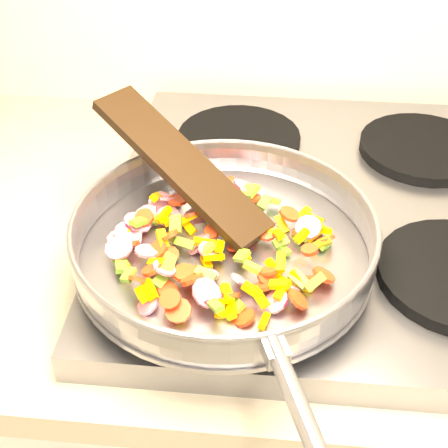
{
  "coord_description": "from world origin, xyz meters",
  "views": [
    {
      "loc": [
        -0.78,
        0.97,
        1.45
      ],
      "look_at": [
        -0.84,
        1.52,
        1.0
      ],
      "focal_mm": 50.0,
      "sensor_mm": 36.0,
      "label": 1
    }
  ],
  "objects": [
    {
      "name": "cooktop",
      "position": [
        -0.7,
        1.67,
        0.92
      ],
      "size": [
        0.6,
        0.6,
        0.04
      ],
      "primitive_type": "cube",
      "color": "#939399",
      "rests_on": "counter_top"
    },
    {
      "name": "grate_fl",
      "position": [
        -0.84,
        1.52,
        0.95
      ],
      "size": [
        0.19,
        0.19,
        0.02
      ],
      "primitive_type": "cylinder",
      "color": "black",
      "rests_on": "cooktop"
    },
    {
      "name": "grate_bl",
      "position": [
        -0.84,
        1.81,
        0.95
      ],
      "size": [
        0.19,
        0.19,
        0.02
      ],
      "primitive_type": "cylinder",
      "color": "black",
      "rests_on": "cooktop"
    },
    {
      "name": "grate_br",
      "position": [
        -0.56,
        1.81,
        0.95
      ],
      "size": [
        0.19,
        0.19,
        0.02
      ],
      "primitive_type": "cylinder",
      "color": "black",
      "rests_on": "cooktop"
    },
    {
      "name": "saute_pan",
      "position": [
        -0.83,
        1.52,
        0.99
      ],
      "size": [
        0.39,
        0.54,
        0.06
      ],
      "rotation": [
        0.0,
        0.0,
        0.35
      ],
      "color": "#9E9EA5",
      "rests_on": "grate_fl"
    },
    {
      "name": "vegetable_heap",
      "position": [
        -0.85,
        1.52,
        0.98
      ],
      "size": [
        0.28,
        0.28,
        0.05
      ],
      "color": "red",
      "rests_on": "saute_pan"
    },
    {
      "name": "wooden_spatula",
      "position": [
        -0.9,
        1.61,
        1.03
      ],
      "size": [
        0.24,
        0.2,
        0.11
      ],
      "primitive_type": "cube",
      "rotation": [
        0.0,
        -0.36,
        2.49
      ],
      "color": "black",
      "rests_on": "saute_pan"
    }
  ]
}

